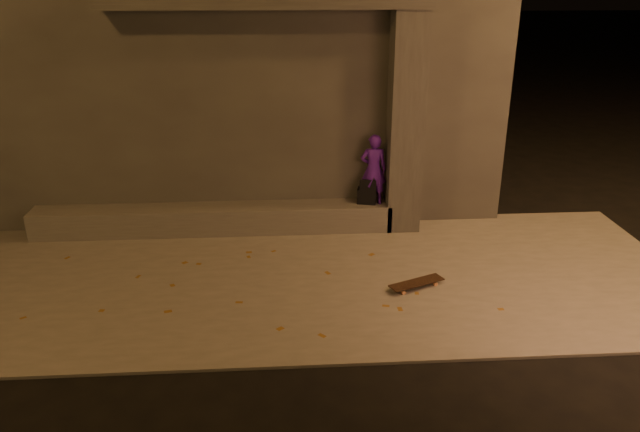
{
  "coord_description": "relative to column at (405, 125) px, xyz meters",
  "views": [
    {
      "loc": [
        -0.35,
        -6.11,
        4.23
      ],
      "look_at": [
        0.19,
        2.0,
        0.97
      ],
      "focal_mm": 35.0,
      "sensor_mm": 36.0,
      "label": 1
    }
  ],
  "objects": [
    {
      "name": "sidewalk",
      "position": [
        -1.7,
        -1.75,
        -1.82
      ],
      "size": [
        11.0,
        4.4,
        0.04
      ],
      "primitive_type": "cube",
      "color": "#645F58",
      "rests_on": "ground"
    },
    {
      "name": "ledge",
      "position": [
        -3.2,
        0.0,
        -1.58
      ],
      "size": [
        6.0,
        0.55,
        0.45
      ],
      "primitive_type": "cube",
      "color": "#58544F",
      "rests_on": "sidewalk"
    },
    {
      "name": "column",
      "position": [
        0.0,
        0.0,
        0.0
      ],
      "size": [
        0.55,
        0.55,
        3.6
      ],
      "primitive_type": "cube",
      "color": "#3C3937",
      "rests_on": "sidewalk"
    },
    {
      "name": "backpack",
      "position": [
        -0.6,
        0.0,
        -1.2
      ],
      "size": [
        0.35,
        0.27,
        0.44
      ],
      "rotation": [
        0.0,
        0.0,
        -0.23
      ],
      "color": "black",
      "rests_on": "ledge"
    },
    {
      "name": "building",
      "position": [
        -2.7,
        2.74,
        0.77
      ],
      "size": [
        9.0,
        5.1,
        5.22
      ],
      "color": "#3C3937",
      "rests_on": "ground"
    },
    {
      "name": "skateboarder",
      "position": [
        -0.5,
        0.0,
        -0.75
      ],
      "size": [
        0.46,
        0.33,
        1.2
      ],
      "primitive_type": "imported",
      "rotation": [
        0.0,
        0.0,
        3.04
      ],
      "color": "#4C1796",
      "rests_on": "ledge"
    },
    {
      "name": "skateboard",
      "position": [
        -0.19,
        -2.22,
        -1.73
      ],
      "size": [
        0.83,
        0.52,
        0.09
      ],
      "rotation": [
        0.0,
        0.0,
        0.41
      ],
      "color": "black",
      "rests_on": "sidewalk"
    },
    {
      "name": "ground",
      "position": [
        -1.7,
        -3.75,
        -1.84
      ],
      "size": [
        120.0,
        120.0,
        0.0
      ],
      "primitive_type": "plane",
      "color": "black",
      "rests_on": "ground"
    }
  ]
}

